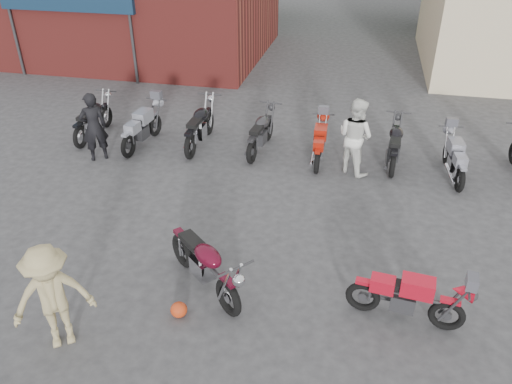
% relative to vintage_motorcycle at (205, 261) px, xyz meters
% --- Properties ---
extents(ground, '(90.00, 90.00, 0.00)m').
position_rel_vintage_motorcycle_xyz_m(ground, '(1.01, 0.09, -0.60)').
color(ground, '#333335').
extents(brick_building, '(12.00, 8.00, 4.00)m').
position_rel_vintage_motorcycle_xyz_m(brick_building, '(-7.99, 14.09, 1.40)').
color(brick_building, maroon).
rests_on(brick_building, ground).
extents(vintage_motorcycle, '(2.01, 1.90, 1.21)m').
position_rel_vintage_motorcycle_xyz_m(vintage_motorcycle, '(0.00, 0.00, 0.00)').
color(vintage_motorcycle, '#480919').
rests_on(vintage_motorcycle, ground).
extents(sportbike, '(1.83, 0.79, 1.03)m').
position_rel_vintage_motorcycle_xyz_m(sportbike, '(3.30, -0.02, -0.09)').
color(sportbike, red).
rests_on(sportbike, ground).
extents(helmet, '(0.34, 0.34, 0.25)m').
position_rel_vintage_motorcycle_xyz_m(helmet, '(-0.24, -0.71, -0.48)').
color(helmet, '#B93613').
rests_on(helmet, ground).
extents(person_dark, '(0.77, 0.73, 1.77)m').
position_rel_vintage_motorcycle_xyz_m(person_dark, '(-4.17, 4.16, 0.28)').
color(person_dark, black).
rests_on(person_dark, ground).
extents(person_light, '(1.15, 1.11, 1.87)m').
position_rel_vintage_motorcycle_xyz_m(person_light, '(2.23, 4.86, 0.33)').
color(person_light, silver).
rests_on(person_light, ground).
extents(person_tan, '(1.31, 1.18, 1.76)m').
position_rel_vintage_motorcycle_xyz_m(person_tan, '(-1.77, -1.59, 0.28)').
color(person_tan, tan).
rests_on(person_tan, ground).
extents(row_bike_0, '(0.68, 2.00, 1.16)m').
position_rel_vintage_motorcycle_xyz_m(row_bike_0, '(-4.92, 5.42, -0.02)').
color(row_bike_0, black).
rests_on(row_bike_0, ground).
extents(row_bike_1, '(0.86, 2.02, 1.14)m').
position_rel_vintage_motorcycle_xyz_m(row_bike_1, '(-3.36, 5.17, -0.03)').
color(row_bike_1, gray).
rests_on(row_bike_1, ground).
extents(row_bike_2, '(0.72, 2.16, 1.25)m').
position_rel_vintage_motorcycle_xyz_m(row_bike_2, '(-1.86, 5.51, 0.02)').
color(row_bike_2, black).
rests_on(row_bike_2, ground).
extents(row_bike_3, '(0.85, 2.04, 1.15)m').
position_rel_vintage_motorcycle_xyz_m(row_bike_3, '(-0.20, 5.52, -0.03)').
color(row_bike_3, '#28272A').
rests_on(row_bike_3, ground).
extents(row_bike_4, '(0.65, 1.83, 1.05)m').
position_rel_vintage_motorcycle_xyz_m(row_bike_4, '(1.37, 5.28, -0.08)').
color(row_bike_4, '#A81D0E').
rests_on(row_bike_4, ground).
extents(row_bike_5, '(0.76, 2.02, 1.15)m').
position_rel_vintage_motorcycle_xyz_m(row_bike_5, '(3.21, 5.53, -0.03)').
color(row_bike_5, black).
rests_on(row_bike_5, ground).
extents(row_bike_6, '(0.78, 1.89, 1.07)m').
position_rel_vintage_motorcycle_xyz_m(row_bike_6, '(4.59, 5.11, -0.07)').
color(row_bike_6, gray).
rests_on(row_bike_6, ground).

